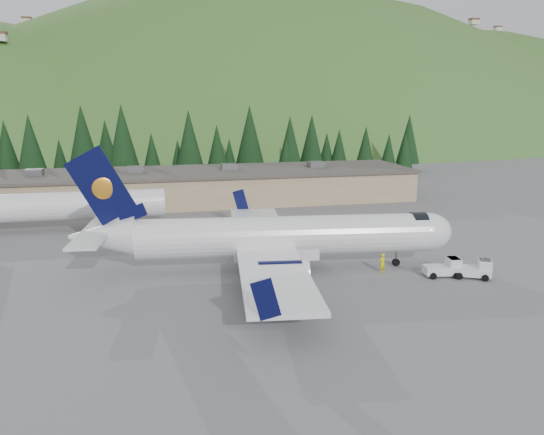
{
  "coord_description": "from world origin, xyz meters",
  "views": [
    {
      "loc": [
        -12.47,
        -48.59,
        16.5
      ],
      "look_at": [
        0.0,
        6.0,
        4.0
      ],
      "focal_mm": 35.0,
      "sensor_mm": 36.0,
      "label": 1
    }
  ],
  "objects_px": {
    "baggage_tug_a": "(445,268)",
    "terminal_building": "(199,186)",
    "baggage_tug_b": "(475,269)",
    "airliner": "(275,238)",
    "ramp_worker": "(382,263)",
    "second_airliner": "(53,205)"
  },
  "relations": [
    {
      "from": "second_airliner",
      "to": "terminal_building",
      "type": "xyz_separation_m",
      "value": [
        19.91,
        16.0,
        -0.7
      ]
    },
    {
      "from": "baggage_tug_a",
      "to": "baggage_tug_b",
      "type": "bearing_deg",
      "value": -14.3
    },
    {
      "from": "second_airliner",
      "to": "terminal_building",
      "type": "relative_size",
      "value": 0.39
    },
    {
      "from": "airliner",
      "to": "second_airliner",
      "type": "bearing_deg",
      "value": 144.32
    },
    {
      "from": "second_airliner",
      "to": "airliner",
      "type": "bearing_deg",
      "value": -42.54
    },
    {
      "from": "second_airliner",
      "to": "terminal_building",
      "type": "distance_m",
      "value": 25.55
    },
    {
      "from": "baggage_tug_b",
      "to": "terminal_building",
      "type": "bearing_deg",
      "value": 143.33
    },
    {
      "from": "second_airliner",
      "to": "baggage_tug_a",
      "type": "bearing_deg",
      "value": -34.7
    },
    {
      "from": "airliner",
      "to": "terminal_building",
      "type": "distance_m",
      "value": 38.08
    },
    {
      "from": "second_airliner",
      "to": "baggage_tug_a",
      "type": "relative_size",
      "value": 7.77
    },
    {
      "from": "baggage_tug_a",
      "to": "terminal_building",
      "type": "height_order",
      "value": "terminal_building"
    },
    {
      "from": "baggage_tug_b",
      "to": "ramp_worker",
      "type": "bearing_deg",
      "value": -176.12
    },
    {
      "from": "baggage_tug_a",
      "to": "ramp_worker",
      "type": "distance_m",
      "value": 5.88
    },
    {
      "from": "ramp_worker",
      "to": "airliner",
      "type": "bearing_deg",
      "value": -32.65
    },
    {
      "from": "baggage_tug_b",
      "to": "baggage_tug_a",
      "type": "bearing_deg",
      "value": -176.23
    },
    {
      "from": "airliner",
      "to": "baggage_tug_b",
      "type": "relative_size",
      "value": 9.76
    },
    {
      "from": "baggage_tug_a",
      "to": "airliner",
      "type": "bearing_deg",
      "value": 169.86
    },
    {
      "from": "terminal_building",
      "to": "airliner",
      "type": "bearing_deg",
      "value": -84.09
    },
    {
      "from": "baggage_tug_a",
      "to": "baggage_tug_b",
      "type": "xyz_separation_m",
      "value": [
        2.53,
        -1.09,
        0.03
      ]
    },
    {
      "from": "baggage_tug_a",
      "to": "baggage_tug_b",
      "type": "height_order",
      "value": "baggage_tug_b"
    },
    {
      "from": "baggage_tug_b",
      "to": "ramp_worker",
      "type": "relative_size",
      "value": 2.02
    },
    {
      "from": "airliner",
      "to": "ramp_worker",
      "type": "relative_size",
      "value": 19.74
    }
  ]
}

